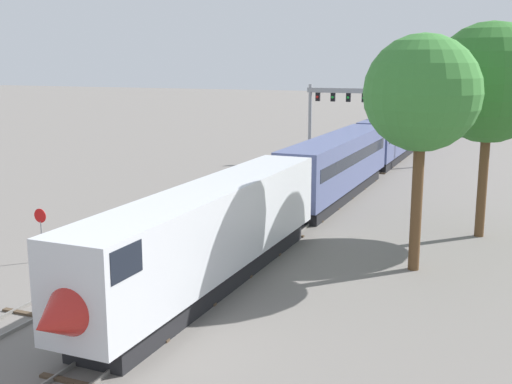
{
  "coord_description": "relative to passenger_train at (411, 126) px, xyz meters",
  "views": [
    {
      "loc": [
        15.17,
        -21.56,
        10.47
      ],
      "look_at": [
        1.0,
        12.0,
        3.0
      ],
      "focal_mm": 44.87,
      "sensor_mm": 36.0,
      "label": 1
    }
  ],
  "objects": [
    {
      "name": "stop_sign",
      "position": [
        -10.0,
        -54.89,
        -0.74
      ],
      "size": [
        0.76,
        0.08,
        2.88
      ],
      "color": "gray",
      "rests_on": "ground"
    },
    {
      "name": "trackside_tree_left",
      "position": [
        8.42,
        -48.59,
        6.28
      ],
      "size": [
        5.72,
        5.72,
        11.82
      ],
      "color": "brown",
      "rests_on": "ground"
    },
    {
      "name": "track_main",
      "position": [
        0.0,
        0.99,
        -2.54
      ],
      "size": [
        2.6,
        200.0,
        0.16
      ],
      "color": "slate",
      "rests_on": "ground"
    },
    {
      "name": "passenger_train",
      "position": [
        0.0,
        0.0,
        0.0
      ],
      "size": [
        3.04,
        130.47,
        4.8
      ],
      "color": "silver",
      "rests_on": "ground"
    },
    {
      "name": "trackside_tree_mid",
      "position": [
        11.05,
        -40.58,
        6.6
      ],
      "size": [
        7.02,
        7.02,
        12.76
      ],
      "color": "brown",
      "rests_on": "ground"
    },
    {
      "name": "track_near",
      "position": [
        -5.5,
        -19.01,
        -2.54
      ],
      "size": [
        2.6,
        160.0,
        0.16
      ],
      "color": "slate",
      "rests_on": "ground"
    },
    {
      "name": "signal_gantry",
      "position": [
        -2.25,
        -15.71,
        3.39
      ],
      "size": [
        12.1,
        0.49,
        8.1
      ],
      "color": "#999BA0",
      "rests_on": "ground"
    },
    {
      "name": "ground_plane",
      "position": [
        -2.0,
        -59.01,
        -2.61
      ],
      "size": [
        400.0,
        400.0,
        0.0
      ],
      "primitive_type": "plane",
      "color": "slate"
    }
  ]
}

